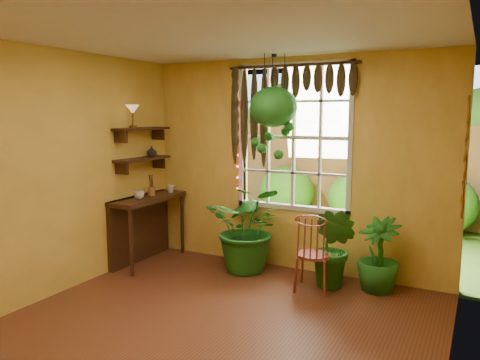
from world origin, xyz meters
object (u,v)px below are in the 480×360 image
(counter_ledge, at_px, (142,221))
(windsor_chair, at_px, (313,265))
(potted_plant_mid, at_px, (334,248))
(potted_plant_left, at_px, (249,228))
(hanging_basket, at_px, (273,114))

(counter_ledge, relative_size, windsor_chair, 1.15)
(windsor_chair, bearing_deg, potted_plant_mid, 36.35)
(counter_ledge, distance_m, potted_plant_left, 1.51)
(potted_plant_left, height_order, hanging_basket, hanging_basket)
(counter_ledge, distance_m, hanging_basket, 2.31)
(counter_ledge, xyz_separation_m, potted_plant_left, (1.48, 0.29, 0.01))
(counter_ledge, bearing_deg, potted_plant_mid, 4.29)
(potted_plant_mid, bearing_deg, hanging_basket, 169.45)
(potted_plant_left, bearing_deg, windsor_chair, -15.96)
(potted_plant_left, distance_m, potted_plant_mid, 1.13)
(hanging_basket, bearing_deg, potted_plant_mid, -10.55)
(potted_plant_left, xyz_separation_m, hanging_basket, (0.29, 0.06, 1.42))
(potted_plant_mid, distance_m, hanging_basket, 1.73)
(potted_plant_left, bearing_deg, counter_ledge, -169.00)
(windsor_chair, bearing_deg, hanging_basket, 145.70)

